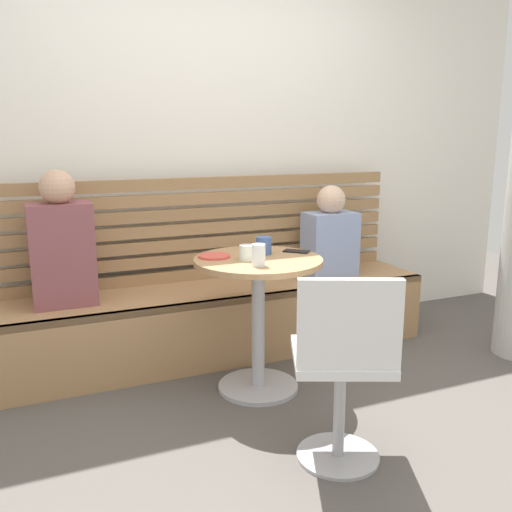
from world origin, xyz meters
name	(u,v)px	position (x,y,z in m)	size (l,w,h in m)	color
ground	(313,448)	(0.00, 0.00, 0.00)	(8.00, 8.00, 0.00)	#514C47
back_wall	(196,123)	(0.00, 1.64, 1.45)	(5.20, 0.10, 2.90)	white
booth_bench	(221,321)	(0.00, 1.20, 0.22)	(2.70, 0.52, 0.44)	#A87C51
booth_backrest	(208,228)	(0.00, 1.44, 0.78)	(2.65, 0.04, 0.67)	#9A7249
cafe_table	(258,299)	(0.01, 0.65, 0.52)	(0.68, 0.68, 0.74)	#ADADB2
white_chair	(343,364)	(0.04, -0.16, 0.46)	(0.53, 0.53, 0.85)	#ADADB2
person_adult	(62,246)	(-0.92, 1.22, 0.78)	(0.34, 0.22, 0.75)	brown
person_child_left	(330,236)	(0.79, 1.21, 0.71)	(0.34, 0.22, 0.61)	#8C9EC6
cup_mug_blue	(264,246)	(0.08, 0.73, 0.79)	(0.08, 0.08, 0.10)	#3D5B9E
cup_glass_short	(247,253)	(-0.06, 0.63, 0.78)	(0.08, 0.08, 0.08)	silver
cup_water_clear	(259,255)	(-0.05, 0.49, 0.80)	(0.07, 0.07, 0.11)	white
plate_small	(214,256)	(-0.19, 0.76, 0.75)	(0.17, 0.17, 0.01)	#DB4C42
phone_on_table	(296,251)	(0.27, 0.71, 0.74)	(0.07, 0.14, 0.01)	black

